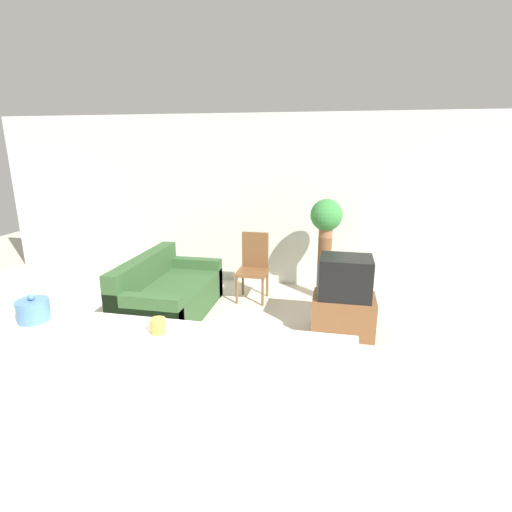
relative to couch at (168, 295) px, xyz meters
The scene contains 11 objects.
ground_plane 2.05m from the couch, 64.21° to the right, with size 14.00×14.00×0.00m, color beige.
wall_back 2.12m from the couch, 61.15° to the left, with size 9.00×0.06×2.70m.
couch is the anchor object (origin of this frame).
tv_stand 2.32m from the couch, ahead, with size 0.74×0.52×0.48m.
television 2.35m from the couch, ahead, with size 0.62×0.50×0.49m.
wooden_chair 1.33m from the couch, 39.70° to the left, with size 0.44×0.44×0.99m.
plant_stand 2.29m from the couch, 27.18° to the left, with size 0.20×0.20×0.94m.
potted_plant 2.48m from the couch, 27.18° to the left, with size 0.46×0.46×0.55m.
foreground_counter 2.62m from the couch, 70.22° to the right, with size 2.95×0.44×1.03m.
decorative_bowl 2.60m from the couch, 87.24° to the right, with size 0.22×0.22×0.20m.
candle_jar 2.79m from the couch, 66.63° to the right, with size 0.10×0.10×0.10m.
Camera 1 is at (1.30, -2.86, 2.24)m, focal length 28.00 mm.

